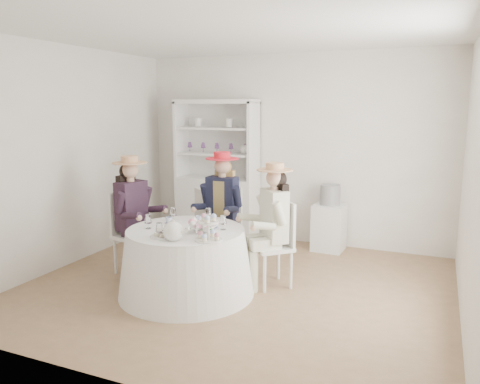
% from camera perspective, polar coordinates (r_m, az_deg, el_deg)
% --- Properties ---
extents(ground, '(4.50, 4.50, 0.00)m').
position_cam_1_polar(ground, '(5.27, -0.43, -11.48)').
color(ground, brown).
rests_on(ground, ground).
extents(ceiling, '(4.50, 4.50, 0.00)m').
position_cam_1_polar(ceiling, '(4.94, -0.48, 18.96)').
color(ceiling, white).
rests_on(ceiling, wall_back).
extents(wall_back, '(4.50, 0.00, 4.50)m').
position_cam_1_polar(wall_back, '(6.80, 6.32, 5.17)').
color(wall_back, silver).
rests_on(wall_back, ground).
extents(wall_front, '(4.50, 0.00, 4.50)m').
position_cam_1_polar(wall_front, '(3.22, -14.82, -0.99)').
color(wall_front, silver).
rests_on(wall_front, ground).
extents(wall_left, '(0.00, 4.50, 4.50)m').
position_cam_1_polar(wall_left, '(6.18, -20.02, 4.07)').
color(wall_left, silver).
rests_on(wall_left, ground).
extents(wall_right, '(0.00, 4.50, 4.50)m').
position_cam_1_polar(wall_right, '(4.53, 26.61, 1.49)').
color(wall_right, silver).
rests_on(wall_right, ground).
extents(tea_table, '(1.43, 1.43, 0.71)m').
position_cam_1_polar(tea_table, '(5.01, -6.57, -8.45)').
color(tea_table, white).
rests_on(tea_table, ground).
extents(hutch, '(1.27, 0.59, 2.06)m').
position_cam_1_polar(hutch, '(7.05, -2.72, 0.34)').
color(hutch, silver).
rests_on(hutch, ground).
extents(side_table, '(0.43, 0.43, 0.64)m').
position_cam_1_polar(side_table, '(6.58, 10.80, -4.25)').
color(side_table, silver).
rests_on(side_table, ground).
extents(hatbox, '(0.35, 0.35, 0.28)m').
position_cam_1_polar(hatbox, '(6.48, 10.94, -0.33)').
color(hatbox, black).
rests_on(hatbox, side_table).
extents(guest_left, '(0.55, 0.52, 1.40)m').
position_cam_1_polar(guest_left, '(5.62, -12.91, -1.91)').
color(guest_left, silver).
rests_on(guest_left, ground).
extents(guest_mid, '(0.51, 0.54, 1.42)m').
position_cam_1_polar(guest_mid, '(5.72, -2.25, -1.29)').
color(guest_mid, silver).
rests_on(guest_mid, ground).
extents(guest_right, '(0.58, 0.58, 1.38)m').
position_cam_1_polar(guest_right, '(5.08, 3.93, -3.15)').
color(guest_right, silver).
rests_on(guest_right, ground).
extents(spare_chair, '(0.52, 0.52, 0.89)m').
position_cam_1_polar(spare_chair, '(6.28, -3.92, -3.31)').
color(spare_chair, silver).
rests_on(spare_chair, ground).
extents(teacup_a, '(0.08, 0.08, 0.06)m').
position_cam_1_polar(teacup_a, '(5.15, -8.66, -3.49)').
color(teacup_a, white).
rests_on(teacup_a, tea_table).
extents(teacup_b, '(0.08, 0.08, 0.07)m').
position_cam_1_polar(teacup_b, '(5.14, -5.05, -3.40)').
color(teacup_b, white).
rests_on(teacup_b, tea_table).
extents(teacup_c, '(0.11, 0.11, 0.07)m').
position_cam_1_polar(teacup_c, '(4.91, -3.21, -4.03)').
color(teacup_c, white).
rests_on(teacup_c, tea_table).
extents(flower_bowl, '(0.24, 0.24, 0.06)m').
position_cam_1_polar(flower_bowl, '(4.79, -4.31, -4.48)').
color(flower_bowl, white).
rests_on(flower_bowl, tea_table).
extents(flower_arrangement, '(0.20, 0.19, 0.07)m').
position_cam_1_polar(flower_arrangement, '(4.73, -5.00, -3.91)').
color(flower_arrangement, pink).
rests_on(flower_arrangement, tea_table).
extents(table_teapot, '(0.28, 0.20, 0.21)m').
position_cam_1_polar(table_teapot, '(4.51, -8.11, -4.75)').
color(table_teapot, white).
rests_on(table_teapot, tea_table).
extents(sandwich_plate, '(0.24, 0.24, 0.05)m').
position_cam_1_polar(sandwich_plate, '(4.66, -9.44, -5.25)').
color(sandwich_plate, white).
rests_on(sandwich_plate, tea_table).
extents(cupcake_stand, '(0.26, 0.26, 0.25)m').
position_cam_1_polar(cupcake_stand, '(4.47, -3.87, -4.78)').
color(cupcake_stand, white).
rests_on(cupcake_stand, tea_table).
extents(stemware_set, '(0.82, 0.85, 0.15)m').
position_cam_1_polar(stemware_set, '(4.89, -6.67, -3.67)').
color(stemware_set, white).
rests_on(stemware_set, tea_table).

